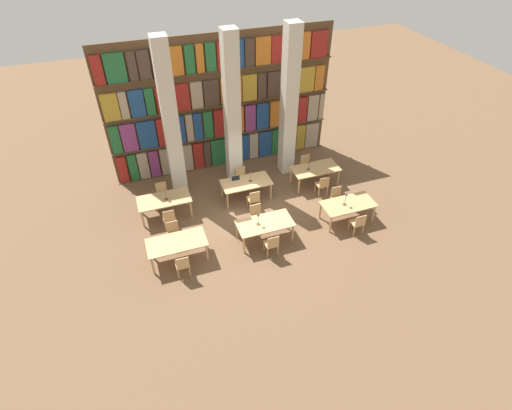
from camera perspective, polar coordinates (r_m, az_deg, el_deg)
name	(u,v)px	position (r m, az deg, el deg)	size (l,w,h in m)	color
ground_plane	(255,217)	(14.76, -0.15, -1.76)	(40.00, 40.00, 0.00)	brown
bookshelf_bank	(223,108)	(16.47, -4.79, 13.65)	(9.16, 0.35, 5.50)	brown
pillar_left	(171,123)	(14.72, -12.09, 11.37)	(0.54, 0.54, 6.00)	beige
pillar_center	(232,113)	(15.10, -3.42, 12.93)	(0.54, 0.54, 6.00)	beige
pillar_right	(289,104)	(15.81, 4.74, 14.13)	(0.54, 0.54, 6.00)	beige
reading_table_0	(177,244)	(13.04, -11.26, -5.45)	(1.90, 0.95, 0.75)	tan
chair_0	(183,265)	(12.65, -10.45, -8.38)	(0.42, 0.40, 0.88)	tan
chair_1	(174,233)	(13.73, -11.68, -3.90)	(0.42, 0.40, 0.88)	tan
reading_table_1	(265,225)	(13.46, 1.27, -2.81)	(1.90, 0.95, 0.75)	tan
chair_2	(272,244)	(13.07, 2.28, -5.59)	(0.42, 0.40, 0.88)	tan
chair_3	(256,215)	(14.11, 0.05, -1.48)	(0.42, 0.40, 0.88)	tan
desk_lamp_0	(258,217)	(13.14, 0.32, -1.77)	(0.14, 0.14, 0.46)	brown
reading_table_2	(348,205)	(14.60, 13.02, -0.04)	(1.90, 0.95, 0.75)	tan
chair_4	(358,223)	(14.26, 14.38, -2.49)	(0.42, 0.40, 0.88)	tan
chair_5	(337,197)	(15.21, 11.51, 1.09)	(0.42, 0.40, 0.88)	tan
desk_lamp_1	(346,197)	(14.28, 12.70, 1.09)	(0.14, 0.14, 0.49)	brown
reading_table_3	(164,201)	(14.81, -12.99, 0.60)	(1.90, 0.95, 0.75)	tan
chair_6	(169,218)	(14.34, -12.31, -1.78)	(0.42, 0.40, 0.88)	tan
chair_7	(162,193)	(15.54, -13.25, 1.71)	(0.42, 0.40, 0.88)	tan
desk_lamp_2	(165,193)	(14.57, -12.83, 1.63)	(0.14, 0.14, 0.40)	brown
reading_table_4	(246,184)	(15.27, -1.41, 3.09)	(1.90, 0.95, 0.75)	tan
chair_8	(254,199)	(14.83, -0.33, 0.87)	(0.42, 0.40, 0.88)	tan
chair_9	(241,177)	(15.98, -2.11, 4.06)	(0.42, 0.40, 0.88)	tan
desk_lamp_3	(250,175)	(15.11, -0.81, 4.28)	(0.14, 0.14, 0.40)	brown
laptop	(235,179)	(15.33, -3.00, 3.77)	(0.32, 0.22, 0.21)	silver
reading_table_5	(315,170)	(16.19, 8.47, 4.98)	(1.90, 0.95, 0.75)	tan
chair_10	(323,185)	(15.75, 9.48, 2.88)	(0.42, 0.40, 0.88)	tan
chair_11	(306,164)	(16.84, 7.16, 5.80)	(0.42, 0.40, 0.88)	tan
desk_lamp_4	(309,164)	(15.89, 7.54, 5.85)	(0.14, 0.14, 0.40)	brown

